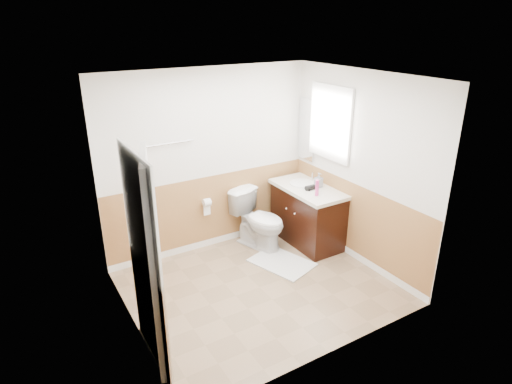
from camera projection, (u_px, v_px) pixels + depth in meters
floor at (260, 287)px, 5.30m from camera, size 3.00×3.00×0.00m
ceiling at (260, 78)px, 4.37m from camera, size 3.00×3.00×0.00m
wall_back at (209, 162)px, 5.87m from camera, size 3.00×0.00×3.00m
wall_front at (338, 240)px, 3.80m from camera, size 3.00×0.00×3.00m
wall_left at (125, 223)px, 4.11m from camera, size 0.00×3.00×3.00m
wall_right at (360, 170)px, 5.56m from camera, size 0.00×3.00×3.00m
wainscot_back at (212, 212)px, 6.14m from camera, size 3.00×0.00×3.00m
wainscot_front at (331, 310)px, 4.09m from camera, size 3.00×0.00×3.00m
wainscot_left at (135, 290)px, 4.40m from camera, size 0.00×2.60×2.60m
wainscot_right at (354, 223)px, 5.83m from camera, size 0.00×2.60×2.60m
toilet at (259, 220)px, 6.13m from camera, size 0.68×0.90×0.82m
bath_mat at (282, 263)px, 5.82m from camera, size 0.77×0.93×0.02m
vanity_cabinet at (307, 216)px, 6.26m from camera, size 0.55×1.10×0.80m
vanity_knob_left at (295, 214)px, 5.98m from camera, size 0.03×0.03×0.03m
vanity_knob_right at (287, 209)px, 6.14m from camera, size 0.03×0.03×0.03m
countertop at (308, 189)px, 6.09m from camera, size 0.60×1.15×0.05m
sink_basin at (302, 183)px, 6.21m from camera, size 0.36×0.36×0.02m
faucet at (312, 177)px, 6.27m from camera, size 0.02×0.02×0.14m
lotion_bottle at (317, 188)px, 5.76m from camera, size 0.05×0.05×0.22m
soap_dispenser at (319, 180)px, 6.06m from camera, size 0.11×0.11×0.21m
hair_dryer_body at (310, 188)px, 5.98m from camera, size 0.14×0.07×0.07m
hair_dryer_handle at (309, 191)px, 5.96m from camera, size 0.03×0.03×0.07m
mirror_panel at (307, 129)px, 6.30m from camera, size 0.02×0.35×0.90m
window_frame at (330, 123)px, 5.82m from camera, size 0.04×0.80×1.00m
window_glass at (331, 123)px, 5.83m from camera, size 0.01×0.70×0.90m
door at (153, 263)px, 3.89m from camera, size 0.29×0.78×2.04m
door_frame at (145, 264)px, 3.85m from camera, size 0.02×0.92×2.10m
door_knob at (149, 252)px, 4.21m from camera, size 0.06×0.06×0.06m
towel_bar at (170, 143)px, 5.43m from camera, size 0.62×0.02×0.02m
tp_holder_bar at (207, 202)px, 5.97m from camera, size 0.14×0.02×0.02m
tp_roll at (207, 202)px, 5.97m from camera, size 0.10×0.11×0.11m
tp_sheet at (207, 210)px, 6.01m from camera, size 0.10×0.01×0.16m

